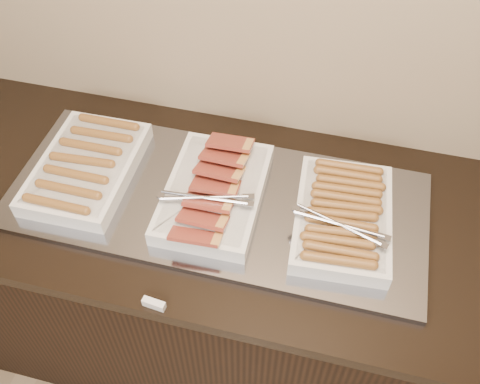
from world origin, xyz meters
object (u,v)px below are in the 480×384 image
object	(u,v)px
warming_tray	(216,201)
dish_left	(86,167)
counter	(215,281)
dish_right	(343,217)
dish_center	(214,192)

from	to	relation	value
warming_tray	dish_left	size ratio (longest dim) A/B	2.95
counter	dish_right	bearing A→B (deg)	-0.49
counter	dish_center	bearing A→B (deg)	-12.21
warming_tray	dish_center	distance (m)	0.04
counter	dish_left	bearing A→B (deg)	180.00
dish_right	warming_tray	bearing A→B (deg)	175.54
dish_right	counter	bearing A→B (deg)	175.56
dish_left	dish_right	bearing A→B (deg)	-1.14
warming_tray	dish_center	world-z (taller)	dish_center
counter	dish_right	xyz separation A→B (m)	(0.38, -0.00, 0.50)
warming_tray	dish_right	world-z (taller)	dish_right
counter	dish_center	xyz separation A→B (m)	(0.02, -0.00, 0.50)
warming_tray	dish_left	world-z (taller)	dish_left
counter	warming_tray	xyz separation A→B (m)	(0.02, 0.00, 0.46)
dish_left	dish_center	world-z (taller)	dish_center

